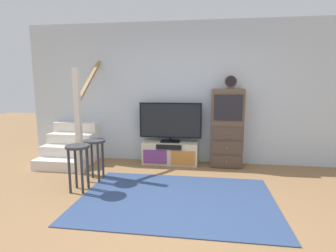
{
  "coord_description": "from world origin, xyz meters",
  "views": [
    {
      "loc": [
        0.37,
        -2.78,
        1.55
      ],
      "look_at": [
        -0.27,
        1.7,
        0.82
      ],
      "focal_mm": 28.57,
      "sensor_mm": 36.0,
      "label": 1
    }
  ],
  "objects_px": {
    "television": "(170,121)",
    "desk_clock": "(231,82)",
    "media_console": "(170,153)",
    "bar_stool_near": "(78,157)",
    "side_cabinet": "(227,128)",
    "bar_stool_far": "(95,150)"
  },
  "relations": [
    {
      "from": "television",
      "to": "bar_stool_near",
      "type": "relative_size",
      "value": 1.75
    },
    {
      "from": "media_console",
      "to": "desk_clock",
      "type": "height_order",
      "value": "desk_clock"
    },
    {
      "from": "desk_clock",
      "to": "bar_stool_near",
      "type": "distance_m",
      "value": 2.88
    },
    {
      "from": "side_cabinet",
      "to": "bar_stool_near",
      "type": "xyz_separation_m",
      "value": [
        -2.18,
        -1.51,
        -0.21
      ]
    },
    {
      "from": "media_console",
      "to": "bar_stool_far",
      "type": "relative_size",
      "value": 1.59
    },
    {
      "from": "side_cabinet",
      "to": "bar_stool_far",
      "type": "distance_m",
      "value": 2.39
    },
    {
      "from": "desk_clock",
      "to": "side_cabinet",
      "type": "bearing_deg",
      "value": 159.25
    },
    {
      "from": "television",
      "to": "bar_stool_far",
      "type": "height_order",
      "value": "television"
    },
    {
      "from": "media_console",
      "to": "side_cabinet",
      "type": "xyz_separation_m",
      "value": [
        1.06,
        0.01,
        0.51
      ]
    },
    {
      "from": "side_cabinet",
      "to": "bar_stool_far",
      "type": "height_order",
      "value": "side_cabinet"
    },
    {
      "from": "television",
      "to": "bar_stool_near",
      "type": "xyz_separation_m",
      "value": [
        -1.13,
        -1.52,
        -0.32
      ]
    },
    {
      "from": "television",
      "to": "desk_clock",
      "type": "distance_m",
      "value": 1.32
    },
    {
      "from": "media_console",
      "to": "bar_stool_near",
      "type": "distance_m",
      "value": 1.9
    },
    {
      "from": "desk_clock",
      "to": "bar_stool_far",
      "type": "bearing_deg",
      "value": -154.39
    },
    {
      "from": "television",
      "to": "side_cabinet",
      "type": "height_order",
      "value": "side_cabinet"
    },
    {
      "from": "bar_stool_near",
      "to": "television",
      "type": "bearing_deg",
      "value": 53.51
    },
    {
      "from": "television",
      "to": "desk_clock",
      "type": "height_order",
      "value": "desk_clock"
    },
    {
      "from": "side_cabinet",
      "to": "bar_stool_near",
      "type": "relative_size",
      "value": 2.13
    },
    {
      "from": "television",
      "to": "side_cabinet",
      "type": "bearing_deg",
      "value": -0.74
    },
    {
      "from": "television",
      "to": "side_cabinet",
      "type": "xyz_separation_m",
      "value": [
        1.06,
        -0.01,
        -0.11
      ]
    },
    {
      "from": "bar_stool_near",
      "to": "side_cabinet",
      "type": "bearing_deg",
      "value": 34.63
    },
    {
      "from": "television",
      "to": "side_cabinet",
      "type": "relative_size",
      "value": 0.82
    }
  ]
}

